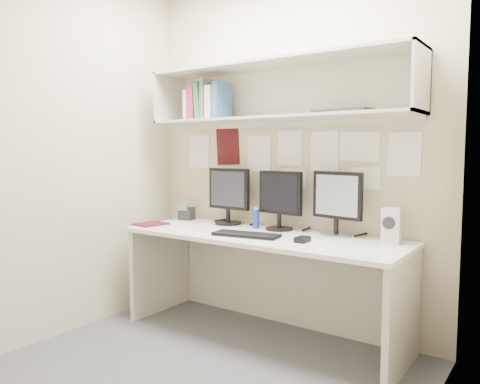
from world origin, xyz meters
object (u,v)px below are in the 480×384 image
Objects in this scene: keyboard at (246,235)px; desk_phone at (187,213)px; maroon_notebook at (151,224)px; speaker at (392,225)px; monitor_right at (337,201)px; monitor_center at (280,198)px; monitor_left at (229,194)px; desk at (262,285)px.

keyboard is 3.23× the size of desk_phone.
keyboard is 1.97× the size of maroon_notebook.
speaker is at bearing 11.61° from keyboard.
monitor_right is 1.90× the size of maroon_notebook.
monitor_center is 1.93× the size of speaker.
desk is at bearing -23.84° from monitor_left.
maroon_notebook is at bearing -108.14° from desk_phone.
monitor_left is at bearing 129.46° from keyboard.
monitor_right reaches higher than monitor_center.
desk_phone is at bearing 148.29° from keyboard.
desk_phone is (0.04, 0.36, 0.05)m from maroon_notebook.
monitor_right is at bearing 6.96° from monitor_center.
monitor_center is 0.95× the size of keyboard.
speaker is 0.97× the size of maroon_notebook.
desk_phone is (-0.42, -0.02, -0.19)m from monitor_left.
monitor_right is (0.44, -0.00, 0.00)m from monitor_center.
monitor_left is 1.03× the size of monitor_center.
monitor_left reaches higher than monitor_center.
monitor_right reaches higher than desk.
monitor_right is 1.97× the size of speaker.
desk is 4.45× the size of keyboard.
monitor_right is 0.65m from keyboard.
maroon_notebook is (-1.75, -0.35, -0.10)m from speaker.
desk is 0.97m from speaker.
maroon_notebook is (-0.47, -0.38, -0.23)m from monitor_left.
desk_phone is at bearing 172.67° from speaker.
maroon_notebook reaches higher than desk.
desk is at bearing 19.19° from maroon_notebook.
monitor_center reaches higher than keyboard.
monitor_right is 1.44m from maroon_notebook.
monitor_left reaches higher than maroon_notebook.
monitor_center is 0.43m from keyboard.
monitor_center reaches higher than maroon_notebook.
monitor_center is at bearing 2.21° from monitor_left.
keyboard is 0.90m from desk_phone.
monitor_left is 1.98× the size of speaker.
speaker reaches higher than maroon_notebook.
monitor_right is (0.45, 0.22, 0.60)m from desk.
maroon_notebook is at bearing -175.56° from speaker.
speaker is 1.70m from desk_phone.
speaker is at bearing -11.48° from desk_phone.
keyboard is (-0.05, -0.36, -0.22)m from monitor_center.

